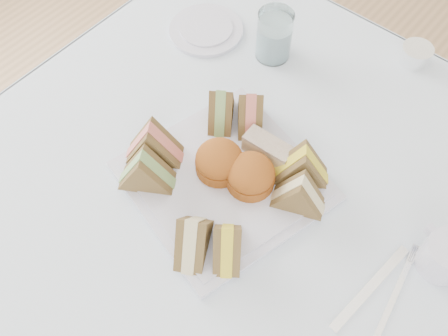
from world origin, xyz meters
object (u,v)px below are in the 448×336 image
Objects in this scene: table at (239,261)px; serving_plate at (224,181)px; water_glass at (274,35)px; creamer_jug at (445,256)px.

table is 2.93× the size of serving_plate.
water_glass reaches higher than serving_plate.
table is 0.38m from serving_plate.
water_glass reaches higher than table.
creamer_jug is (0.37, 0.11, 0.03)m from serving_plate.
creamer_jug is at bearing -22.45° from water_glass.
serving_plate is 2.86× the size of water_glass.
water_glass is (-0.13, 0.31, 0.05)m from serving_plate.
table is at bearing 50.80° from serving_plate.
table is 11.96× the size of creamer_jug.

